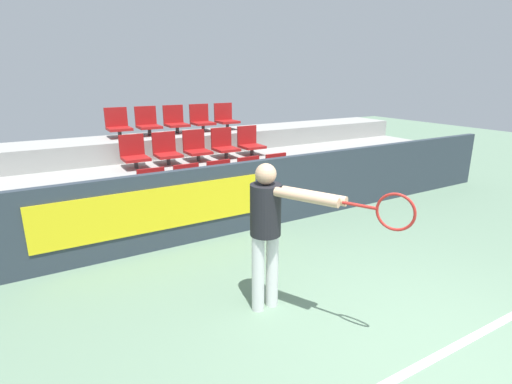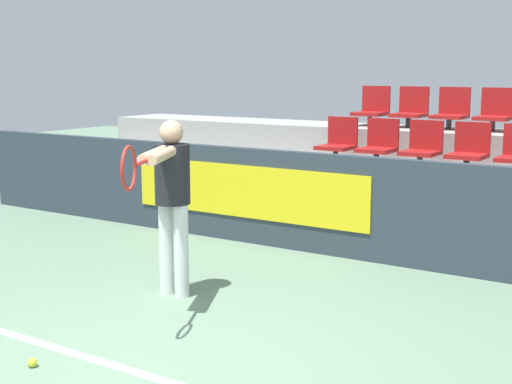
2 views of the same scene
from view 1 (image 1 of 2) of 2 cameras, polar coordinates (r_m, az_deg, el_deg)
The scene contains 22 objects.
ground_plane at distance 4.06m, azimuth 24.55°, elevation -20.98°, with size 30.00×30.00×0.00m, color slate.
court_baseline at distance 4.07m, azimuth 24.20°, elevation -20.75°, with size 6.08×0.08×0.01m.
barrier_wall at distance 6.15m, azimuth -1.96°, elevation -0.74°, with size 11.57×0.14×1.10m.
bleacher_tier_front at distance 6.80m, azimuth -4.27°, elevation -2.19°, with size 11.17×1.09×0.39m.
bleacher_tier_middle at distance 7.70m, azimuth -7.93°, elevation 1.46°, with size 11.17×1.09×0.78m.
bleacher_tier_back at distance 8.64m, azimuth -10.81°, elevation 4.32°, with size 11.17×1.09×1.17m.
stadium_chair_0 at distance 6.39m, azimuth -14.32°, elevation 0.26°, with size 0.43×0.45×0.57m.
stadium_chair_1 at distance 6.56m, azimuth -9.44°, elevation 1.00°, with size 0.43×0.45×0.57m.
stadium_chair_2 at distance 6.79m, azimuth -4.85°, elevation 1.68°, with size 0.43×0.45×0.57m.
stadium_chair_3 at distance 7.05m, azimuth -0.57°, elevation 2.31°, with size 0.43×0.45×0.57m.
stadium_chair_4 at distance 7.35m, azimuth 3.38°, elevation 2.88°, with size 0.43×0.45×0.57m.
stadium_chair_5 at distance 7.33m, azimuth -17.01°, elevation 5.27°, with size 0.43×0.45×0.57m.
stadium_chair_6 at distance 7.48m, azimuth -12.66°, elevation 5.81°, with size 0.43×0.45×0.57m.
stadium_chair_7 at distance 7.68m, azimuth -8.51°, elevation 6.30°, with size 0.43×0.45×0.57m.
stadium_chair_8 at distance 7.91m, azimuth -4.57°, elevation 6.73°, with size 0.43×0.45×0.57m.
stadium_chair_9 at distance 8.18m, azimuth -0.86°, elevation 7.11°, with size 0.43×0.45×0.57m.
stadium_chair_10 at distance 8.33m, azimuth -19.10°, elevation 9.09°, with size 0.43×0.45×0.57m.
stadium_chair_11 at distance 8.46m, azimuth -15.20°, elevation 9.53°, with size 0.43×0.45×0.57m.
stadium_chair_12 at distance 8.63m, azimuth -11.42°, elevation 9.91°, with size 0.43×0.45×0.57m.
stadium_chair_13 at distance 8.84m, azimuth -7.80°, elevation 10.23°, with size 0.43×0.45×0.57m.
stadium_chair_14 at distance 9.09m, azimuth -4.35°, elevation 10.50°, with size 0.43×0.45×0.57m.
tennis_player at distance 3.94m, azimuth 2.37°, elevation -4.54°, with size 0.77×1.42×1.56m.
Camera 1 is at (-2.83, -1.69, 2.38)m, focal length 28.00 mm.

